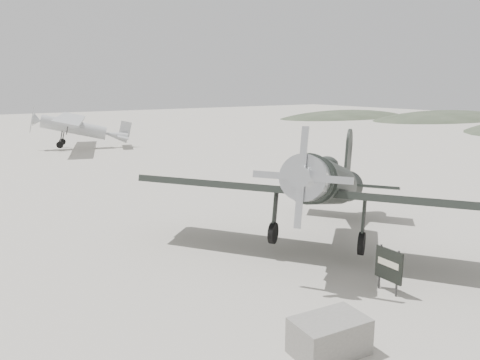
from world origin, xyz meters
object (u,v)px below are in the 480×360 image
at_px(lowwing_monoplane, 329,184).
at_px(equipment_block, 329,336).
at_px(highwing_monoplane, 78,125).
at_px(sign_board, 389,266).

distance_m(lowwing_monoplane, equipment_block, 7.25).
xyz_separation_m(highwing_monoplane, equipment_block, (-4.66, -35.20, -1.65)).
relative_size(lowwing_monoplane, highwing_monoplane, 1.01).
height_order(equipment_block, sign_board, sign_board).
bearing_deg(highwing_monoplane, equipment_block, -78.76).
height_order(highwing_monoplane, sign_board, highwing_monoplane).
xyz_separation_m(lowwing_monoplane, equipment_block, (-4.91, -5.04, -1.77)).
height_order(highwing_monoplane, equipment_block, highwing_monoplane).
bearing_deg(highwing_monoplane, sign_board, -73.30).
distance_m(lowwing_monoplane, highwing_monoplane, 30.16).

